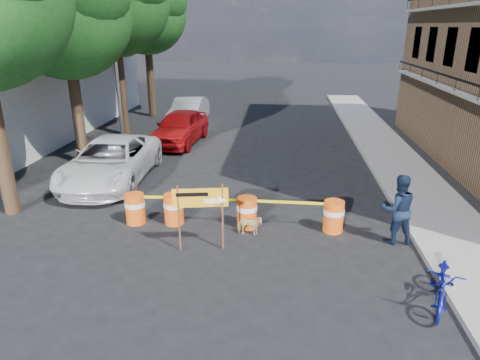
% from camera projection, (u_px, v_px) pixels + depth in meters
% --- Properties ---
extents(ground, '(120.00, 120.00, 0.00)m').
position_uv_depth(ground, '(221.00, 256.00, 10.77)').
color(ground, black).
rests_on(ground, ground).
extents(sidewalk_east, '(2.40, 40.00, 0.15)m').
position_uv_depth(sidewalk_east, '(410.00, 180.00, 15.78)').
color(sidewalk_east, gray).
rests_on(sidewalk_east, ground).
extents(tree_mid_a, '(5.25, 5.00, 8.68)m').
position_uv_depth(tree_mid_a, '(66.00, 10.00, 15.89)').
color(tree_mid_a, '#332316').
rests_on(tree_mid_a, ground).
extents(tree_far, '(5.04, 4.80, 8.84)m').
position_uv_depth(tree_far, '(147.00, 12.00, 25.18)').
color(tree_far, '#332316').
rests_on(tree_far, ground).
extents(streetlamp, '(1.25, 0.18, 8.00)m').
position_uv_depth(streetlamp, '(116.00, 52.00, 18.71)').
color(streetlamp, gray).
rests_on(streetlamp, ground).
extents(barrel_far_left, '(0.58, 0.58, 0.90)m').
position_uv_depth(barrel_far_left, '(135.00, 208.00, 12.41)').
color(barrel_far_left, '#EA430D').
rests_on(barrel_far_left, ground).
extents(barrel_mid_left, '(0.58, 0.58, 0.90)m').
position_uv_depth(barrel_mid_left, '(174.00, 208.00, 12.38)').
color(barrel_mid_left, '#EA430D').
rests_on(barrel_mid_left, ground).
extents(barrel_mid_right, '(0.58, 0.58, 0.90)m').
position_uv_depth(barrel_mid_right, '(247.00, 212.00, 12.15)').
color(barrel_mid_right, '#EA430D').
rests_on(barrel_mid_right, ground).
extents(barrel_far_right, '(0.58, 0.58, 0.90)m').
position_uv_depth(barrel_far_right, '(334.00, 216.00, 11.90)').
color(barrel_far_right, '#EA430D').
rests_on(barrel_far_right, ground).
extents(detour_sign, '(1.38, 0.35, 1.79)m').
position_uv_depth(detour_sign, '(207.00, 203.00, 10.63)').
color(detour_sign, '#592D19').
rests_on(detour_sign, ground).
extents(pedestrian, '(0.98, 0.80, 1.90)m').
position_uv_depth(pedestrian, '(398.00, 209.00, 11.15)').
color(pedestrian, black).
rests_on(pedestrian, ground).
extents(bicycle, '(1.00, 1.20, 1.96)m').
position_uv_depth(bicycle, '(447.00, 263.00, 8.56)').
color(bicycle, '#121999').
rests_on(bicycle, ground).
extents(dog, '(0.72, 0.36, 0.59)m').
position_uv_depth(dog, '(250.00, 225.00, 11.73)').
color(dog, tan).
rests_on(dog, ground).
extents(suv_white, '(2.79, 5.74, 1.57)m').
position_uv_depth(suv_white, '(111.00, 161.00, 15.65)').
color(suv_white, silver).
rests_on(suv_white, ground).
extents(sedan_red, '(2.34, 4.89, 1.61)m').
position_uv_depth(sedan_red, '(180.00, 127.00, 20.79)').
color(sedan_red, '#9E0D10').
rests_on(sedan_red, ground).
extents(sedan_silver, '(1.71, 4.63, 1.51)m').
position_uv_depth(sedan_silver, '(189.00, 111.00, 24.88)').
color(sedan_silver, '#BABCC2').
rests_on(sedan_silver, ground).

